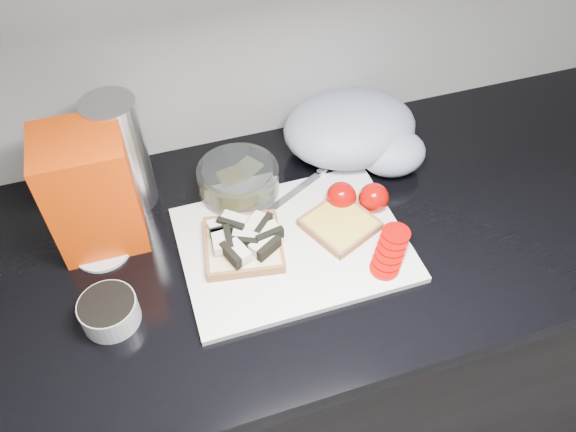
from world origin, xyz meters
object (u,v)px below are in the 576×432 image
object	(u,v)px
cutting_board	(293,244)
glass_bowl	(239,182)
bread_bag	(92,190)
steel_canister	(121,155)

from	to	relation	value
cutting_board	glass_bowl	xyz separation A→B (m)	(-0.06, 0.16, 0.03)
cutting_board	bread_bag	bearing A→B (deg)	157.04
cutting_board	steel_canister	world-z (taller)	steel_canister
glass_bowl	bread_bag	size ratio (longest dim) A/B	0.69
glass_bowl	bread_bag	bearing A→B (deg)	-174.45
glass_bowl	bread_bag	distance (m)	0.27
bread_bag	steel_canister	world-z (taller)	steel_canister
cutting_board	glass_bowl	bearing A→B (deg)	110.08
cutting_board	glass_bowl	world-z (taller)	glass_bowl
cutting_board	steel_canister	xyz separation A→B (m)	(-0.26, 0.21, 0.11)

